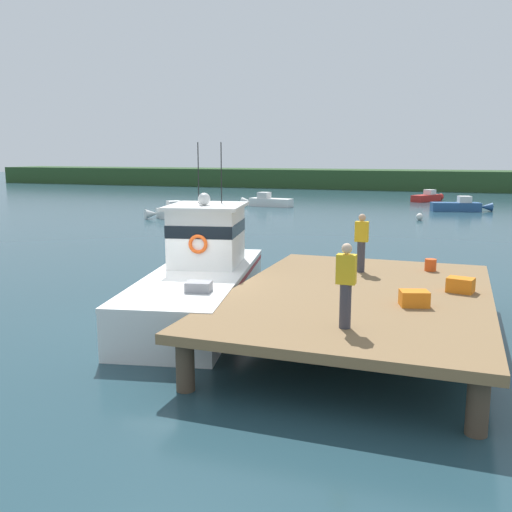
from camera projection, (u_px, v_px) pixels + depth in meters
ground_plane at (181, 321)px, 15.45m from camera, size 200.00×200.00×0.00m
dock at (359, 297)px, 13.68m from camera, size 6.00×9.00×1.20m
main_fishing_boat at (203, 275)px, 16.43m from camera, size 4.12×9.97×4.80m
crate_stack_near_edge at (414, 298)px, 12.38m from camera, size 0.70×0.60×0.34m
crate_stack_mid_dock at (460, 285)px, 13.62m from camera, size 0.68×0.56×0.35m
bait_bucket at (430, 265)px, 16.10m from camera, size 0.32×0.32×0.34m
deckhand_by_the_boat at (361, 242)px, 15.84m from camera, size 0.36×0.22×1.63m
deckhand_further_back at (346, 284)px, 10.70m from camera, size 0.36×0.22×1.63m
moored_boat_far_right at (428, 197)px, 54.29m from camera, size 2.88×4.14×1.09m
moored_boat_off_the_point at (179, 212)px, 40.57m from camera, size 3.83×3.98×1.17m
moored_boat_outer_mooring at (267, 201)px, 49.11m from camera, size 4.76×1.70×1.19m
moored_boat_mid_harbor at (460, 206)px, 44.88m from camera, size 4.74×2.08×1.18m
mooring_buoy_inshore at (420, 217)px, 38.76m from camera, size 0.48×0.48×0.48m
mooring_buoy_spare_mooring at (181, 209)px, 44.09m from camera, size 0.48×0.48×0.48m
far_shoreline at (403, 180)px, 72.72m from camera, size 120.00×8.00×2.40m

